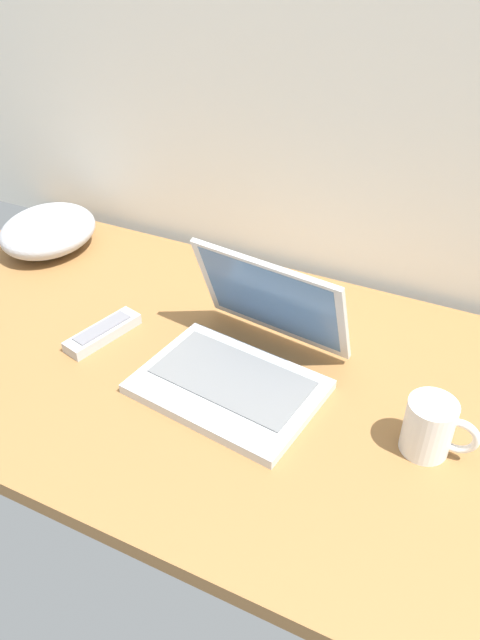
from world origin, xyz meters
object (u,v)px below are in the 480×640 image
at_px(laptop, 242,355).
at_px(cushion, 48,231).
at_px(coffee_mug, 431,427).
at_px(remote_control_far, 103,332).

distance_m(laptop, cushion, 0.66).
distance_m(coffee_mug, cushion, 0.99).
bearing_deg(cushion, coffee_mug, -14.54).
distance_m(laptop, coffee_mug, 0.34).
bearing_deg(remote_control_far, coffee_mug, -1.22).
bearing_deg(laptop, cushion, 160.94).
distance_m(laptop, remote_control_far, 0.30).
xyz_separation_m(laptop, remote_control_far, (-0.29, -0.02, -0.03)).
relative_size(coffee_mug, cushion, 0.48).
xyz_separation_m(coffee_mug, cushion, (-0.96, 0.25, -0.00)).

